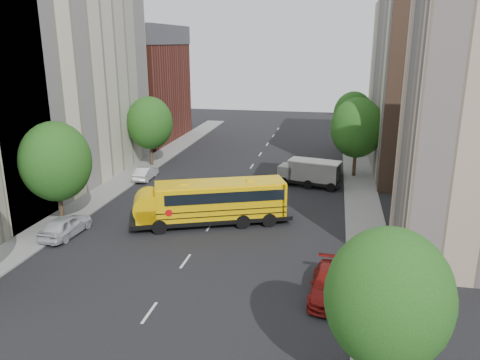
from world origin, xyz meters
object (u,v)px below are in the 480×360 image
(street_tree_4, at_px, (357,128))
(street_tree_3, at_px, (388,299))
(street_tree_2, at_px, (150,123))
(safari_truck, at_px, (310,172))
(parked_car_4, at_px, (332,171))
(street_tree_1, at_px, (56,162))
(street_tree_5, at_px, (353,114))
(school_bus, at_px, (210,201))
(parked_car_3, at_px, (329,284))
(parked_car_0, at_px, (66,225))
(parked_car_1, at_px, (146,173))

(street_tree_4, bearing_deg, street_tree_3, -90.00)
(street_tree_2, relative_size, street_tree_3, 1.08)
(street_tree_2, distance_m, safari_truck, 18.54)
(parked_car_4, bearing_deg, street_tree_1, -137.03)
(street_tree_5, distance_m, school_bus, 29.91)
(street_tree_1, relative_size, street_tree_5, 1.05)
(parked_car_3, bearing_deg, safari_truck, 99.75)
(street_tree_2, height_order, parked_car_4, street_tree_2)
(street_tree_1, distance_m, street_tree_5, 37.20)
(safari_truck, bearing_deg, street_tree_2, 179.34)
(street_tree_5, xyz_separation_m, school_bus, (-11.09, -27.63, -2.81))
(safari_truck, xyz_separation_m, parked_car_0, (-16.32, -15.60, -0.58))
(street_tree_4, relative_size, parked_car_0, 1.78)
(parked_car_0, bearing_deg, street_tree_5, -119.42)
(street_tree_2, relative_size, parked_car_1, 1.95)
(street_tree_4, xyz_separation_m, safari_truck, (-4.28, -4.18, -3.72))
(school_bus, bearing_deg, parked_car_0, -177.85)
(street_tree_5, bearing_deg, street_tree_1, -126.25)
(street_tree_5, bearing_deg, parked_car_0, -122.95)
(street_tree_1, xyz_separation_m, street_tree_3, (22.00, -14.00, -0.50))
(street_tree_1, relative_size, street_tree_4, 0.98)
(street_tree_2, bearing_deg, parked_car_4, -3.11)
(street_tree_3, relative_size, parked_car_3, 1.45)
(street_tree_1, height_order, street_tree_3, street_tree_1)
(parked_car_4, bearing_deg, street_tree_3, -83.49)
(street_tree_4, distance_m, parked_car_4, 4.97)
(parked_car_0, bearing_deg, parked_car_1, -86.47)
(school_bus, distance_m, safari_truck, 13.33)
(safari_truck, xyz_separation_m, parked_car_1, (-16.32, -1.00, -0.70))
(street_tree_5, height_order, parked_car_3, street_tree_5)
(parked_car_0, bearing_deg, street_tree_4, -132.63)
(parked_car_4, bearing_deg, street_tree_2, 179.33)
(school_bus, relative_size, parked_car_0, 2.67)
(street_tree_3, distance_m, street_tree_5, 44.00)
(street_tree_4, xyz_separation_m, school_bus, (-11.09, -15.63, -3.18))
(street_tree_1, bearing_deg, school_bus, 12.25)
(parked_car_4, bearing_deg, parked_car_3, -87.15)
(parked_car_1, bearing_deg, street_tree_1, 81.92)
(street_tree_4, relative_size, parked_car_3, 1.65)
(street_tree_1, xyz_separation_m, street_tree_5, (22.00, 30.00, -0.25))
(street_tree_2, relative_size, safari_truck, 1.23)
(safari_truck, bearing_deg, street_tree_5, 87.82)
(street_tree_5, relative_size, parked_car_0, 1.65)
(street_tree_1, height_order, safari_truck, street_tree_1)
(street_tree_4, xyz_separation_m, street_tree_5, (-0.00, 12.00, -0.37))
(street_tree_5, distance_m, parked_car_1, 27.13)
(school_bus, xyz_separation_m, parked_car_4, (8.89, 14.55, -1.14))
(school_bus, distance_m, parked_car_3, 12.73)
(street_tree_1, xyz_separation_m, safari_truck, (17.72, 13.82, -3.60))
(street_tree_4, bearing_deg, street_tree_5, 90.00)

